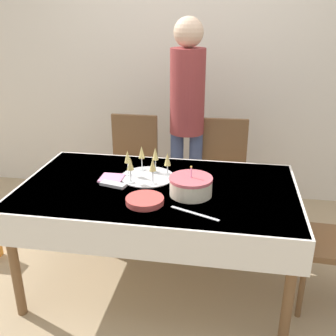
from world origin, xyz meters
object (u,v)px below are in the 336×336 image
at_px(person_standing, 187,107).
at_px(dining_chair_far_right, 222,172).
at_px(plate_stack_main, 145,200).
at_px(birthday_cake, 191,186).
at_px(champagne_tray, 147,167).
at_px(dining_chair_far_left, 132,167).

bearing_deg(person_standing, dining_chair_far_right, -8.87).
distance_m(dining_chair_far_right, plate_stack_main, 1.18).
height_order(birthday_cake, champagne_tray, birthday_cake).
relative_size(dining_chair_far_right, birthday_cake, 3.70).
relative_size(dining_chair_far_left, person_standing, 0.55).
bearing_deg(plate_stack_main, person_standing, 84.76).
relative_size(dining_chair_far_right, plate_stack_main, 4.34).
xyz_separation_m(champagne_tray, plate_stack_main, (0.07, -0.37, -0.06)).
relative_size(plate_stack_main, person_standing, 0.13).
bearing_deg(birthday_cake, dining_chair_far_right, 79.92).
bearing_deg(champagne_tray, plate_stack_main, -79.20).
height_order(dining_chair_far_left, person_standing, person_standing).
xyz_separation_m(dining_chair_far_left, plate_stack_main, (0.36, -1.08, 0.24)).
height_order(dining_chair_far_right, person_standing, person_standing).
height_order(champagne_tray, plate_stack_main, champagne_tray).
relative_size(champagne_tray, plate_stack_main, 1.62).
relative_size(dining_chair_far_left, dining_chair_far_right, 1.00).
distance_m(dining_chair_far_right, person_standing, 0.62).
distance_m(birthday_cake, plate_stack_main, 0.30).
distance_m(dining_chair_far_left, champagne_tray, 0.82).
bearing_deg(dining_chair_far_left, person_standing, 5.95).
xyz_separation_m(dining_chair_far_right, plate_stack_main, (-0.41, -1.08, 0.24)).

